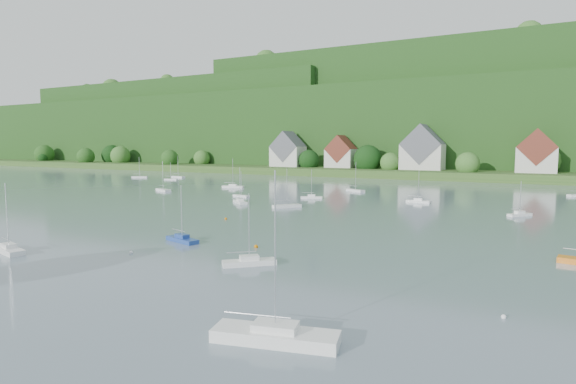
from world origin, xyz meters
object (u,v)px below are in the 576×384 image
at_px(near_sailboat_0, 9,249).
at_px(near_sailboat_1, 182,239).
at_px(near_sailboat_3, 249,261).
at_px(near_sailboat_4, 275,335).

xyz_separation_m(near_sailboat_0, near_sailboat_1, (13.85, 14.51, -0.02)).
distance_m(near_sailboat_3, near_sailboat_4, 19.85).
height_order(near_sailboat_0, near_sailboat_3, near_sailboat_0).
relative_size(near_sailboat_1, near_sailboat_4, 0.67).
relative_size(near_sailboat_1, near_sailboat_3, 0.98).
bearing_deg(near_sailboat_4, near_sailboat_3, 114.32).
bearing_deg(near_sailboat_1, near_sailboat_0, -117.63).
bearing_deg(near_sailboat_0, near_sailboat_4, 3.90).
bearing_deg(near_sailboat_3, near_sailboat_4, -95.30).
xyz_separation_m(near_sailboat_3, near_sailboat_4, (12.19, -15.67, 0.11)).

